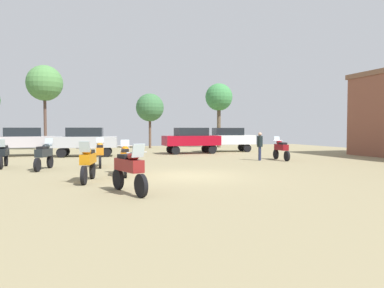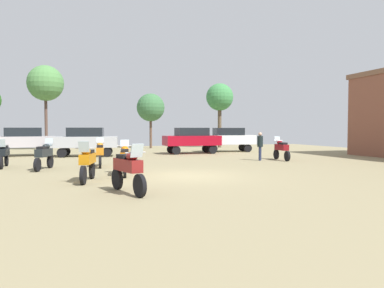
{
  "view_description": "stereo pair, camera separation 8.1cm",
  "coord_description": "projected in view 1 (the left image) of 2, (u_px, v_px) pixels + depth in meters",
  "views": [
    {
      "loc": [
        -4.27,
        -13.84,
        1.92
      ],
      "look_at": [
        1.41,
        3.88,
        1.15
      ],
      "focal_mm": 33.63,
      "sensor_mm": 36.0,
      "label": 1
    },
    {
      "loc": [
        -4.19,
        -13.86,
        1.92
      ],
      "look_at": [
        1.41,
        3.88,
        1.15
      ],
      "focal_mm": 33.63,
      "sensor_mm": 36.0,
      "label": 2
    }
  ],
  "objects": [
    {
      "name": "car_4",
      "position": [
        22.0,
        139.0,
        25.26
      ],
      "size": [
        4.51,
        2.38,
        2.0
      ],
      "rotation": [
        0.0,
        0.0,
        1.71
      ],
      "color": "black",
      "rests_on": "ground"
    },
    {
      "name": "tree_3",
      "position": [
        219.0,
        98.0,
        37.02
      ],
      "size": [
        2.8,
        2.8,
        6.6
      ],
      "color": "brown",
      "rests_on": "ground"
    },
    {
      "name": "ground_plane",
      "position": [
        188.0,
        176.0,
        14.55
      ],
      "size": [
        44.0,
        52.0,
        0.02
      ],
      "color": "#8C805C"
    },
    {
      "name": "motorcycle_4",
      "position": [
        44.0,
        154.0,
        16.72
      ],
      "size": [
        0.81,
        2.15,
        1.46
      ],
      "rotation": [
        0.0,
        0.0,
        -0.28
      ],
      "color": "black",
      "rests_on": "ground"
    },
    {
      "name": "car_2",
      "position": [
        85.0,
        140.0,
        24.84
      ],
      "size": [
        4.5,
        2.36,
        2.0
      ],
      "rotation": [
        0.0,
        0.0,
        1.44
      ],
      "color": "black",
      "rests_on": "ground"
    },
    {
      "name": "motorcycle_7",
      "position": [
        3.0,
        153.0,
        17.61
      ],
      "size": [
        0.62,
        2.2,
        1.44
      ],
      "rotation": [
        0.0,
        0.0,
        3.17
      ],
      "color": "black",
      "rests_on": "ground"
    },
    {
      "name": "motorcycle_1",
      "position": [
        129.0,
        169.0,
        10.59
      ],
      "size": [
        0.84,
        2.2,
        1.49
      ],
      "rotation": [
        0.0,
        0.0,
        3.43
      ],
      "color": "black",
      "rests_on": "ground"
    },
    {
      "name": "motorcycle_2",
      "position": [
        125.0,
        158.0,
        14.72
      ],
      "size": [
        0.63,
        2.12,
        1.45
      ],
      "rotation": [
        0.0,
        0.0,
        -0.12
      ],
      "color": "black",
      "rests_on": "ground"
    },
    {
      "name": "motorcycle_5",
      "position": [
        88.0,
        162.0,
        12.93
      ],
      "size": [
        0.74,
        2.15,
        1.49
      ],
      "rotation": [
        0.0,
        0.0,
        2.92
      ],
      "color": "black",
      "rests_on": "ground"
    },
    {
      "name": "motorcycle_6",
      "position": [
        100.0,
        153.0,
        18.07
      ],
      "size": [
        0.62,
        2.15,
        1.46
      ],
      "rotation": [
        0.0,
        0.0,
        -0.06
      ],
      "color": "black",
      "rests_on": "ground"
    },
    {
      "name": "tree_1",
      "position": [
        150.0,
        108.0,
        35.6
      ],
      "size": [
        2.76,
        2.76,
        5.42
      ],
      "color": "brown",
      "rests_on": "ground"
    },
    {
      "name": "motorcycle_9",
      "position": [
        281.0,
        149.0,
        21.99
      ],
      "size": [
        0.62,
        2.14,
        1.44
      ],
      "rotation": [
        0.0,
        0.0,
        -0.11
      ],
      "color": "black",
      "rests_on": "ground"
    },
    {
      "name": "car_3",
      "position": [
        228.0,
        138.0,
        30.08
      ],
      "size": [
        4.49,
        2.33,
        2.0
      ],
      "rotation": [
        0.0,
        0.0,
        1.44
      ],
      "color": "black",
      "rests_on": "ground"
    },
    {
      "name": "tree_4",
      "position": [
        45.0,
        83.0,
        31.89
      ],
      "size": [
        3.15,
        3.15,
        7.56
      ],
      "color": "#4F3A31",
      "rests_on": "ground"
    },
    {
      "name": "car_1",
      "position": [
        191.0,
        139.0,
        27.8
      ],
      "size": [
        4.33,
        1.88,
        2.0
      ],
      "rotation": [
        0.0,
        0.0,
        1.59
      ],
      "color": "black",
      "rests_on": "ground"
    },
    {
      "name": "person_1",
      "position": [
        260.0,
        144.0,
        21.74
      ],
      "size": [
        0.48,
        0.48,
        1.71
      ],
      "rotation": [
        0.0,
        0.0,
        0.9
      ],
      "color": "#1F2642",
      "rests_on": "ground"
    }
  ]
}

